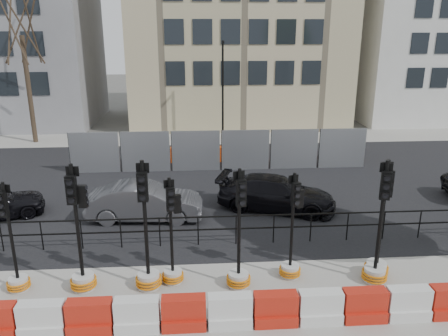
{
  "coord_description": "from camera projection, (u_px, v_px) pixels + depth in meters",
  "views": [
    {
      "loc": [
        -1.25,
        -11.31,
        6.5
      ],
      "look_at": [
        -0.26,
        3.0,
        2.0
      ],
      "focal_mm": 35.0,
      "sensor_mm": 36.0,
      "label": 1
    }
  ],
  "objects": [
    {
      "name": "car_b",
      "position": [
        145.0,
        202.0,
        15.63
      ],
      "size": [
        1.86,
        4.24,
        1.35
      ],
      "primitive_type": "imported",
      "rotation": [
        0.0,
        0.0,
        1.52
      ],
      "color": "#414145",
      "rests_on": "ground"
    },
    {
      "name": "traffic_signal_c",
      "position": [
        148.0,
        263.0,
        11.37
      ],
      "size": [
        0.69,
        0.69,
        3.52
      ],
      "rotation": [
        0.0,
        0.0,
        -0.02
      ],
      "color": "silver",
      "rests_on": "ground"
    },
    {
      "name": "building_white",
      "position": [
        437.0,
        10.0,
        32.46
      ],
      "size": [
        12.0,
        9.06,
        16.0
      ],
      "color": "silver",
      "rests_on": "ground"
    },
    {
      "name": "traffic_signal_b",
      "position": [
        82.0,
        261.0,
        11.26
      ],
      "size": [
        0.68,
        0.68,
        3.46
      ],
      "rotation": [
        0.0,
        0.0,
        -0.08
      ],
      "color": "silver",
      "rests_on": "ground"
    },
    {
      "name": "ground",
      "position": [
        240.0,
        263.0,
        12.8
      ],
      "size": [
        120.0,
        120.0,
        0.0
      ],
      "primitive_type": "plane",
      "color": "#51514C",
      "rests_on": "ground"
    },
    {
      "name": "traffic_signal_g",
      "position": [
        378.0,
        253.0,
        11.94
      ],
      "size": [
        0.66,
        0.66,
        3.37
      ],
      "rotation": [
        0.0,
        0.0,
        -0.07
      ],
      "color": "silver",
      "rests_on": "ground"
    },
    {
      "name": "barrier_row",
      "position": [
        253.0,
        311.0,
        10.02
      ],
      "size": [
        12.55,
        0.5,
        0.8
      ],
      "color": "red",
      "rests_on": "ground"
    },
    {
      "name": "traffic_signal_a",
      "position": [
        16.0,
        269.0,
        11.29
      ],
      "size": [
        0.59,
        0.59,
        3.0
      ],
      "rotation": [
        0.0,
        0.0,
        -0.24
      ],
      "color": "silver",
      "rests_on": "ground"
    },
    {
      "name": "kerb_railing",
      "position": [
        236.0,
        225.0,
        13.73
      ],
      "size": [
        18.0,
        0.04,
        1.0
      ],
      "color": "black",
      "rests_on": "ground"
    },
    {
      "name": "tree_bare_far",
      "position": [
        21.0,
        29.0,
        24.83
      ],
      "size": [
        2.0,
        2.0,
        9.0
      ],
      "color": "#473828",
      "rests_on": "ground"
    },
    {
      "name": "heras_fencing",
      "position": [
        231.0,
        153.0,
        22.03
      ],
      "size": [
        14.33,
        1.72,
        2.0
      ],
      "color": "#92949A",
      "rests_on": "ground"
    },
    {
      "name": "road",
      "position": [
        224.0,
        184.0,
        19.46
      ],
      "size": [
        40.0,
        14.0,
        0.03
      ],
      "primitive_type": "cube",
      "color": "black",
      "rests_on": "ground"
    },
    {
      "name": "traffic_signal_h",
      "position": [
        376.0,
        258.0,
        11.64
      ],
      "size": [
        0.68,
        0.68,
        3.44
      ],
      "rotation": [
        0.0,
        0.0,
        -0.27
      ],
      "color": "silver",
      "rests_on": "ground"
    },
    {
      "name": "traffic_signal_f",
      "position": [
        291.0,
        253.0,
        11.89
      ],
      "size": [
        0.6,
        0.6,
        3.03
      ],
      "rotation": [
        0.0,
        0.0,
        0.29
      ],
      "color": "silver",
      "rests_on": "ground"
    },
    {
      "name": "sidewalk_far",
      "position": [
        214.0,
        137.0,
        28.02
      ],
      "size": [
        40.0,
        4.0,
        0.02
      ],
      "primitive_type": "cube",
      "color": "gray",
      "rests_on": "ground"
    },
    {
      "name": "traffic_signal_e",
      "position": [
        239.0,
        264.0,
        11.44
      ],
      "size": [
        0.65,
        0.65,
        3.29
      ],
      "rotation": [
        0.0,
        0.0,
        0.26
      ],
      "color": "silver",
      "rests_on": "ground"
    },
    {
      "name": "building_grey",
      "position": [
        11.0,
        24.0,
        30.7
      ],
      "size": [
        11.0,
        9.06,
        14.0
      ],
      "color": "gray",
      "rests_on": "ground"
    },
    {
      "name": "sidewalk_near",
      "position": [
        254.0,
        330.0,
        9.94
      ],
      "size": [
        40.0,
        6.0,
        0.02
      ],
      "primitive_type": "cube",
      "color": "gray",
      "rests_on": "ground"
    },
    {
      "name": "lamp_post_far",
      "position": [
        223.0,
        89.0,
        26.13
      ],
      "size": [
        0.12,
        0.56,
        6.0
      ],
      "color": "black",
      "rests_on": "ground"
    },
    {
      "name": "traffic_signal_d",
      "position": [
        173.0,
        259.0,
        11.62
      ],
      "size": [
        0.59,
        0.59,
        2.99
      ],
      "rotation": [
        0.0,
        0.0,
        0.23
      ],
      "color": "silver",
      "rests_on": "ground"
    },
    {
      "name": "car_c",
      "position": [
        276.0,
        193.0,
        16.5
      ],
      "size": [
        4.55,
        5.56,
        1.29
      ],
      "primitive_type": "imported",
      "rotation": [
        0.0,
        0.0,
        1.24
      ],
      "color": "black",
      "rests_on": "ground"
    }
  ]
}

